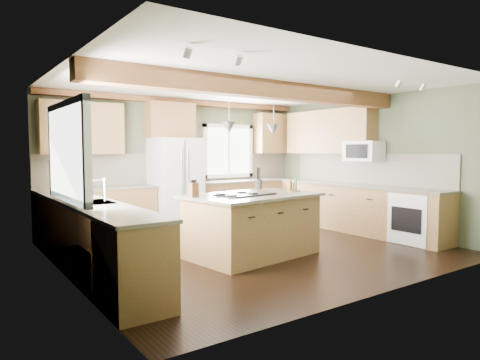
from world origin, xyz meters
TOP-DOWN VIEW (x-y plane):
  - floor at (0.00, 0.00)m, footprint 5.60×5.60m
  - ceiling at (0.00, 0.00)m, footprint 5.60×5.60m
  - wall_back at (0.00, 2.50)m, footprint 5.60×0.00m
  - wall_left at (-2.80, 0.00)m, footprint 0.00×5.00m
  - wall_right at (2.80, 0.00)m, footprint 0.00×5.00m
  - ceiling_beam at (0.00, -0.33)m, footprint 5.55×0.26m
  - soffit_trim at (0.00, 2.40)m, footprint 5.55×0.20m
  - backsplash_back at (0.00, 2.48)m, footprint 5.58×0.03m
  - backsplash_right at (2.78, 0.05)m, footprint 0.03×3.70m
  - base_cab_back_left at (-1.79, 2.20)m, footprint 2.02×0.60m
  - counter_back_left at (-1.79, 2.20)m, footprint 2.06×0.64m
  - base_cab_back_right at (1.49, 2.20)m, footprint 2.62×0.60m
  - counter_back_right at (1.49, 2.20)m, footprint 2.66×0.64m
  - base_cab_left at (-2.50, 0.05)m, footprint 0.60×3.70m
  - counter_left at (-2.50, 0.05)m, footprint 0.64×3.74m
  - base_cab_right at (2.50, 0.05)m, footprint 0.60×3.70m
  - counter_right at (2.50, 0.05)m, footprint 0.64×3.74m
  - upper_cab_back_left at (-1.99, 2.33)m, footprint 1.40×0.35m
  - upper_cab_over_fridge at (-0.30, 2.33)m, footprint 0.96×0.35m
  - upper_cab_right at (2.62, 0.90)m, footprint 0.35×2.20m
  - upper_cab_back_corner at (2.30, 2.33)m, footprint 0.90×0.35m
  - window_left at (-2.78, 0.05)m, footprint 0.04×1.60m
  - window_back at (1.15, 2.48)m, footprint 1.10×0.04m
  - sink at (-2.50, 0.05)m, footprint 0.50×0.65m
  - faucet at (-2.32, 0.05)m, footprint 0.02×0.02m
  - dishwasher at (-2.49, -1.25)m, footprint 0.60×0.60m
  - oven at (2.49, -1.25)m, footprint 0.60×0.72m
  - microwave at (2.58, -0.05)m, footprint 0.40×0.70m
  - pendant_left at (-0.71, -0.39)m, footprint 0.18×0.18m
  - pendant_right at (0.18, -0.27)m, footprint 0.18×0.18m
  - refrigerator at (-0.30, 2.12)m, footprint 0.90×0.74m
  - island at (-0.26, -0.33)m, footprint 1.94×1.34m
  - island_top at (-0.26, -0.33)m, footprint 2.08×1.48m
  - cooktop at (-0.41, -0.35)m, footprint 0.85×0.62m
  - knife_block at (-1.16, -0.17)m, footprint 0.13×0.11m
  - utensil_crock at (0.31, 0.27)m, footprint 0.15×0.15m
  - bottle_tray at (0.57, -0.30)m, footprint 0.25×0.25m

SIDE VIEW (x-z plane):
  - floor at x=0.00m, z-range 0.00..0.00m
  - dishwasher at x=-2.49m, z-range 0.01..0.85m
  - oven at x=2.49m, z-range 0.01..0.85m
  - base_cab_back_left at x=-1.79m, z-range 0.00..0.88m
  - base_cab_back_right at x=1.49m, z-range 0.00..0.88m
  - base_cab_left at x=-2.50m, z-range 0.00..0.88m
  - base_cab_right at x=2.50m, z-range 0.00..0.88m
  - island at x=-0.26m, z-range 0.00..0.88m
  - counter_back_left at x=-1.79m, z-range 0.88..0.92m
  - counter_back_right at x=1.49m, z-range 0.88..0.92m
  - counter_left at x=-2.50m, z-range 0.88..0.92m
  - counter_right at x=2.50m, z-range 0.88..0.92m
  - refrigerator at x=-0.30m, z-range 0.00..1.80m
  - island_top at x=-0.26m, z-range 0.88..0.92m
  - sink at x=-2.50m, z-range 0.89..0.92m
  - cooktop at x=-0.41m, z-range 0.92..0.94m
  - utensil_crock at x=0.31m, z-range 0.92..1.08m
  - knife_block at x=-1.16m, z-range 0.92..1.12m
  - bottle_tray at x=0.57m, z-range 0.92..1.12m
  - faucet at x=-2.32m, z-range 0.91..1.19m
  - backsplash_back at x=0.00m, z-range 0.92..1.50m
  - backsplash_right at x=2.78m, z-range 0.92..1.50m
  - wall_back at x=0.00m, z-range -1.50..4.10m
  - wall_left at x=-2.80m, z-range -1.20..3.80m
  - wall_right at x=2.80m, z-range -1.20..3.80m
  - window_back at x=1.15m, z-range 1.05..2.05m
  - window_left at x=-2.78m, z-range 1.02..2.08m
  - microwave at x=2.58m, z-range 1.36..1.74m
  - pendant_left at x=-0.71m, z-range 1.80..1.96m
  - pendant_right at x=0.18m, z-range 1.80..1.96m
  - upper_cab_back_left at x=-1.99m, z-range 1.50..2.40m
  - upper_cab_right at x=2.62m, z-range 1.50..2.40m
  - upper_cab_back_corner at x=2.30m, z-range 1.50..2.40m
  - upper_cab_over_fridge at x=-0.30m, z-range 1.80..2.50m
  - ceiling_beam at x=0.00m, z-range 2.34..2.60m
  - soffit_trim at x=0.00m, z-range 2.49..2.59m
  - ceiling at x=0.00m, z-range 2.60..2.60m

